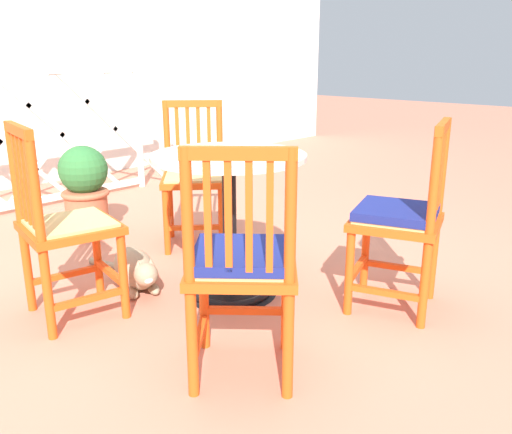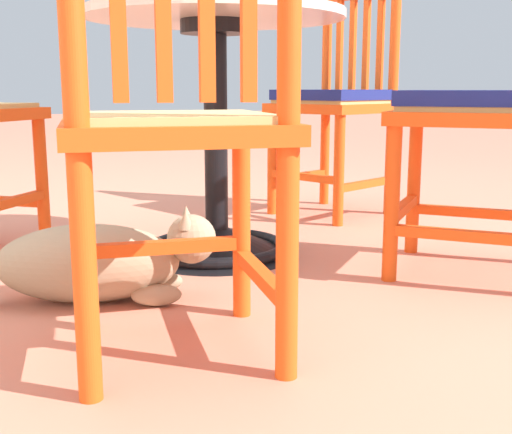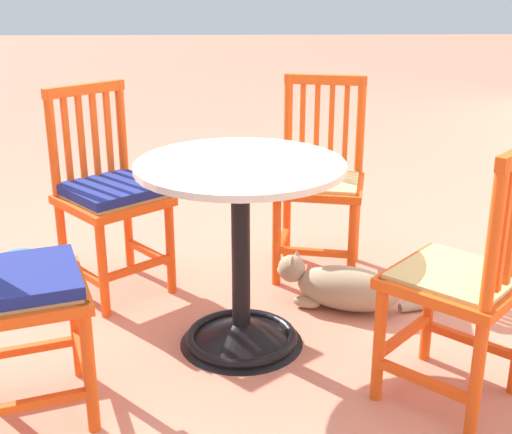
{
  "view_description": "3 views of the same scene",
  "coord_description": "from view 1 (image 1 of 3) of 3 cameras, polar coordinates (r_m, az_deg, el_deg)",
  "views": [
    {
      "loc": [
        -1.7,
        -1.71,
        1.19
      ],
      "look_at": [
        0.18,
        0.03,
        0.42
      ],
      "focal_mm": 37.93,
      "sensor_mm": 36.0,
      "label": 1
    },
    {
      "loc": [
        -1.72,
        0.91,
        0.51
      ],
      "look_at": [
        -0.05,
        0.09,
        0.14
      ],
      "focal_mm": 46.03,
      "sensor_mm": 36.0,
      "label": 2
    },
    {
      "loc": [
        2.54,
        0.15,
        1.41
      ],
      "look_at": [
        -0.02,
        0.21,
        0.48
      ],
      "focal_mm": 49.51,
      "sensor_mm": 36.0,
      "label": 3
    }
  ],
  "objects": [
    {
      "name": "orange_chair_facing_out",
      "position": [
        1.99,
        -1.5,
        -5.17
      ],
      "size": [
        0.56,
        0.56,
        0.91
      ],
      "color": "#E04C14",
      "rests_on": "ground_plane"
    },
    {
      "name": "tabby_cat",
      "position": [
        2.95,
        -12.56,
        -5.48
      ],
      "size": [
        0.35,
        0.74,
        0.23
      ],
      "color": "#9E896B",
      "rests_on": "ground_plane"
    },
    {
      "name": "terracotta_planter",
      "position": [
        3.79,
        -17.6,
        2.81
      ],
      "size": [
        0.32,
        0.32,
        0.62
      ],
      "color": "#B25B3D",
      "rests_on": "ground_plane"
    },
    {
      "name": "orange_chair_at_corner",
      "position": [
        2.63,
        15.02,
        -0.26
      ],
      "size": [
        0.51,
        0.51,
        0.91
      ],
      "color": "#E04C14",
      "rests_on": "ground_plane"
    },
    {
      "name": "ground_plane",
      "position": [
        2.69,
        -2.17,
        -9.56
      ],
      "size": [
        24.0,
        24.0,
        0.0
      ],
      "primitive_type": "plane",
      "color": "#C6755B"
    },
    {
      "name": "cafe_table",
      "position": [
        2.75,
        -2.78,
        -2.52
      ],
      "size": [
        0.76,
        0.76,
        0.73
      ],
      "color": "black",
      "rests_on": "ground_plane"
    },
    {
      "name": "orange_chair_near_fence",
      "position": [
        2.6,
        -19.62,
        -1.14
      ],
      "size": [
        0.47,
        0.47,
        0.91
      ],
      "color": "#E04C14",
      "rests_on": "ground_plane"
    },
    {
      "name": "orange_chair_by_planter",
      "position": [
        3.47,
        -6.55,
        4.05
      ],
      "size": [
        0.57,
        0.57,
        0.91
      ],
      "color": "#E04C14",
      "rests_on": "ground_plane"
    }
  ]
}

